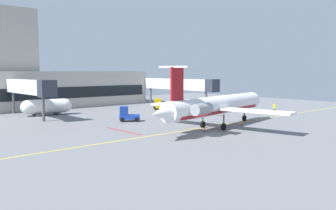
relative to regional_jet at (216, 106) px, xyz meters
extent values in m
cube|color=slate|center=(-5.00, -2.33, -3.19)|extent=(120.00, 120.00, 0.10)
cube|color=yellow|center=(-5.00, 1.37, -3.14)|extent=(108.00, 0.24, 0.01)
cube|color=red|center=(-10.85, 6.47, -3.14)|extent=(0.30, 8.00, 0.01)
cube|color=#B7B2A8|center=(-11.83, 45.19, 0.77)|extent=(58.31, 15.03, 7.82)
cube|color=black|center=(-11.83, 37.62, 0.21)|extent=(55.97, 0.12, 2.38)
cube|color=silver|center=(-14.96, 29.67, 2.06)|extent=(1.40, 16.02, 2.40)
cube|color=#2D333D|center=(-14.96, 20.76, 2.06)|extent=(2.40, 2.00, 2.64)
cylinder|color=#4C4C51|center=(-14.96, 36.17, -1.14)|extent=(0.44, 0.44, 4.00)
cylinder|color=#4C4C51|center=(-14.96, 22.46, -1.14)|extent=(0.44, 0.44, 4.00)
cube|color=silver|center=(17.74, 27.38, 1.76)|extent=(1.40, 20.59, 2.40)
cube|color=#2D333D|center=(17.74, 16.19, 1.76)|extent=(2.40, 2.00, 2.64)
cylinder|color=#4C4C51|center=(17.74, 36.17, -1.29)|extent=(0.44, 0.44, 3.70)
cylinder|color=#4C4C51|center=(17.74, 17.89, -1.29)|extent=(0.44, 0.44, 3.70)
cylinder|color=white|center=(0.45, 0.08, 0.02)|extent=(22.54, 6.61, 2.54)
cube|color=maroon|center=(0.45, 0.08, -0.67)|extent=(20.29, 5.95, 0.46)
cone|color=white|center=(12.36, 2.30, 0.02)|extent=(3.20, 2.96, 2.49)
cone|color=white|center=(-11.71, -2.18, 0.02)|extent=(3.64, 2.72, 2.16)
cube|color=white|center=(-1.10, 5.86, -0.36)|extent=(4.18, 9.69, 0.28)
cube|color=white|center=(1.08, -5.86, -0.36)|extent=(4.18, 9.69, 0.28)
cylinder|color=gray|center=(-6.98, 0.74, 0.22)|extent=(3.25, 1.93, 1.40)
cylinder|color=gray|center=(-6.25, -3.20, 0.22)|extent=(3.25, 1.93, 1.40)
cube|color=maroon|center=(-8.83, -1.64, 3.25)|extent=(2.29, 0.65, 3.92)
cube|color=white|center=(-8.83, -1.64, 5.21)|extent=(2.49, 4.32, 0.20)
cylinder|color=#3F3F44|center=(8.84, 1.65, -1.74)|extent=(0.20, 0.20, 1.45)
cylinder|color=black|center=(8.84, 1.65, -2.69)|extent=(0.95, 0.51, 0.90)
cylinder|color=#3F3F44|center=(-0.96, 1.50, -1.74)|extent=(0.20, 0.20, 1.45)
cylinder|color=black|center=(-0.96, 1.50, -2.69)|extent=(0.95, 0.51, 0.90)
cylinder|color=#3F3F44|center=(-0.35, -1.74, -1.74)|extent=(0.20, 0.20, 1.45)
cylinder|color=black|center=(-0.35, -1.74, -2.69)|extent=(0.95, 0.51, 0.90)
cube|color=#E5B20C|center=(9.96, 24.08, -2.50)|extent=(3.12, 3.64, 0.58)
cube|color=#C3970A|center=(10.50, 24.87, -1.60)|extent=(1.85, 1.86, 1.21)
cylinder|color=black|center=(10.03, 25.48, -2.79)|extent=(0.63, 0.74, 0.70)
cylinder|color=black|center=(11.23, 24.66, -2.79)|extent=(0.63, 0.74, 0.70)
cylinder|color=black|center=(8.69, 23.51, -2.79)|extent=(0.63, 0.74, 0.70)
cylinder|color=black|center=(9.89, 22.69, -2.79)|extent=(0.63, 0.74, 0.70)
cube|color=#19389E|center=(-4.90, 13.40, -2.45)|extent=(3.51, 3.20, 0.68)
cube|color=navy|center=(-5.61, 13.93, -1.45)|extent=(1.89, 1.93, 1.32)
cylinder|color=black|center=(-6.27, 13.42, -2.79)|extent=(0.73, 0.64, 0.70)
cylinder|color=black|center=(-5.30, 14.71, -2.79)|extent=(0.73, 0.64, 0.70)
cylinder|color=black|center=(-4.50, 12.08, -2.79)|extent=(0.73, 0.64, 0.70)
cylinder|color=black|center=(-3.52, 13.37, -2.79)|extent=(0.73, 0.64, 0.70)
cylinder|color=white|center=(-11.45, 29.47, -1.52)|extent=(6.74, 3.54, 2.53)
sphere|color=white|center=(-8.29, 28.95, -1.52)|extent=(2.48, 2.48, 2.48)
sphere|color=white|center=(-14.61, 30.00, -1.52)|extent=(2.48, 2.48, 2.48)
cube|color=#59595B|center=(-13.37, 29.47, -2.96)|extent=(0.60, 2.28, 0.35)
cube|color=#59595B|center=(-9.53, 29.47, -2.96)|extent=(0.60, 2.28, 0.35)
cylinder|color=#191E33|center=(20.48, 3.62, -2.67)|extent=(0.18, 0.18, 0.93)
cylinder|color=#191E33|center=(20.57, 3.44, -2.67)|extent=(0.18, 0.18, 0.93)
cylinder|color=yellow|center=(20.52, 3.53, -1.86)|extent=(0.34, 0.34, 0.70)
sphere|color=tan|center=(20.52, 3.53, -1.39)|extent=(0.24, 0.24, 0.24)
cylinder|color=yellow|center=(20.42, 3.73, -1.46)|extent=(0.26, 0.39, 0.50)
cylinder|color=#F2590C|center=(20.42, 3.73, -1.24)|extent=(0.06, 0.06, 0.28)
cylinder|color=yellow|center=(20.63, 3.34, -1.46)|extent=(0.26, 0.39, 0.50)
cylinder|color=#F2590C|center=(20.63, 3.34, -1.24)|extent=(0.06, 0.06, 0.28)
cone|color=orange|center=(4.86, -0.78, -2.86)|extent=(0.36, 0.36, 0.55)
cube|color=black|center=(4.86, -0.78, -3.12)|extent=(0.47, 0.47, 0.04)
cone|color=orange|center=(-2.91, -0.65, -2.86)|extent=(0.36, 0.36, 0.55)
cube|color=black|center=(-2.91, -0.65, -3.12)|extent=(0.47, 0.47, 0.04)
cone|color=orange|center=(11.50, 8.78, -2.86)|extent=(0.36, 0.36, 0.55)
cube|color=black|center=(11.50, 8.78, -3.12)|extent=(0.47, 0.47, 0.04)
camera|label=1|loc=(-37.25, -32.00, 4.73)|focal=38.12mm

